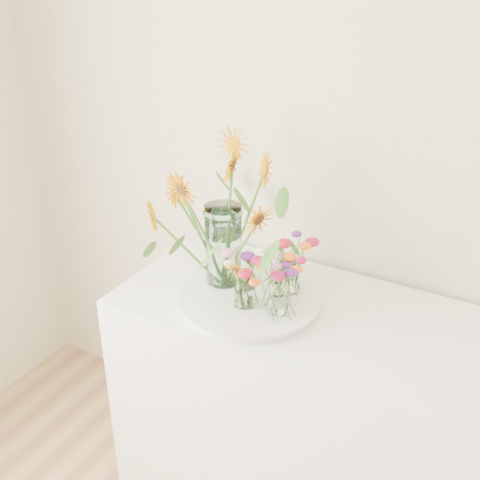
{
  "coord_description": "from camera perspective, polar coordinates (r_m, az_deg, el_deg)",
  "views": [
    {
      "loc": [
        0.13,
        0.41,
        1.98
      ],
      "look_at": [
        -0.71,
        1.89,
        1.11
      ],
      "focal_mm": 45.0,
      "sensor_mm": 36.0,
      "label": 1
    }
  ],
  "objects": [
    {
      "name": "mason_jar",
      "position": [
        1.99,
        -1.58,
        -0.49
      ],
      "size": [
        0.16,
        0.16,
        0.28
      ],
      "primitive_type": "cylinder",
      "rotation": [
        0.0,
        0.0,
        0.41
      ],
      "color": "silver",
      "rests_on": "tray"
    },
    {
      "name": "wildflower_posy_a",
      "position": [
        1.87,
        0.46,
        -3.66
      ],
      "size": [
        0.18,
        0.18,
        0.2
      ],
      "primitive_type": null,
      "color": "orange",
      "rests_on": "tray"
    },
    {
      "name": "small_vase_c",
      "position": [
        1.98,
        4.65,
        -3.45
      ],
      "size": [
        0.09,
        0.09,
        0.12
      ],
      "primitive_type": "cylinder",
      "rotation": [
        0.0,
        0.0,
        -0.41
      ],
      "color": "white",
      "rests_on": "tray"
    },
    {
      "name": "wildflower_posy_b",
      "position": [
        1.84,
        3.65,
        -4.25
      ],
      "size": [
        0.23,
        0.23,
        0.21
      ],
      "primitive_type": null,
      "color": "orange",
      "rests_on": "tray"
    },
    {
      "name": "counter",
      "position": [
        2.22,
        7.62,
        -16.81
      ],
      "size": [
        1.4,
        0.6,
        0.9
      ],
      "primitive_type": "cube",
      "color": "white",
      "rests_on": "ground_plane"
    },
    {
      "name": "wildflower_posy_c",
      "position": [
        1.95,
        4.69,
        -2.31
      ],
      "size": [
        0.2,
        0.2,
        0.21
      ],
      "primitive_type": null,
      "color": "orange",
      "rests_on": "tray"
    },
    {
      "name": "small_vase_b",
      "position": [
        1.86,
        3.61,
        -5.43
      ],
      "size": [
        0.09,
        0.09,
        0.12
      ],
      "primitive_type": null,
      "rotation": [
        0.0,
        0.0,
        -0.16
      ],
      "color": "white",
      "rests_on": "tray"
    },
    {
      "name": "tray",
      "position": [
        1.98,
        0.87,
        -5.69
      ],
      "size": [
        0.44,
        0.44,
        0.02
      ],
      "primitive_type": "cylinder",
      "color": "white",
      "rests_on": "counter"
    },
    {
      "name": "sunflower_bouquet",
      "position": [
        1.94,
        -1.62,
        2.53
      ],
      "size": [
        0.99,
        0.99,
        0.51
      ],
      "primitive_type": null,
      "rotation": [
        0.0,
        0.0,
        0.41
      ],
      "color": "orange",
      "rests_on": "tray"
    },
    {
      "name": "small_vase_a",
      "position": [
        1.89,
        0.45,
        -4.83
      ],
      "size": [
        0.08,
        0.08,
        0.11
      ],
      "primitive_type": "cylinder",
      "rotation": [
        0.0,
        0.0,
        -0.15
      ],
      "color": "white",
      "rests_on": "tray"
    }
  ]
}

